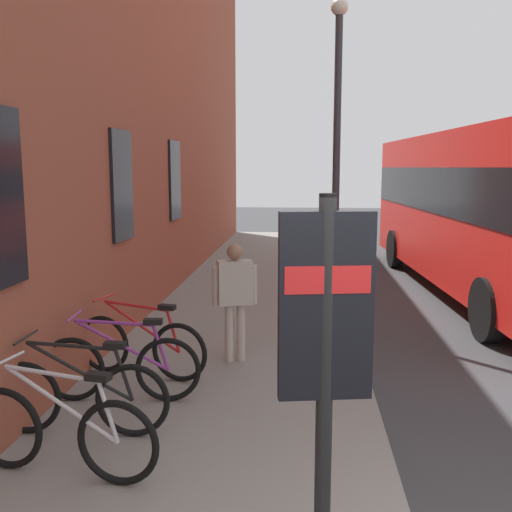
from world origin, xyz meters
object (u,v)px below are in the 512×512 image
object	(u,v)px
bicycle_mid_rack	(79,396)
city_bus	(490,204)
bicycle_end_of_row	(141,346)
bicycle_nearest_sign	(61,432)
street_lamp	(337,134)
pedestrian_by_facade	(235,290)
bicycle_by_door	(121,367)
transit_info_sign	(325,332)

from	to	relation	value
bicycle_mid_rack	city_bus	xyz separation A→B (m)	(7.27, -5.93, 1.41)
bicycle_end_of_row	bicycle_mid_rack	bearing A→B (deg)	174.68
bicycle_nearest_sign	bicycle_end_of_row	world-z (taller)	same
bicycle_end_of_row	street_lamp	size ratio (longest dim) A/B	0.33
pedestrian_by_facade	bicycle_nearest_sign	bearing A→B (deg)	160.29
city_bus	street_lamp	xyz separation A→B (m)	(-2.59, 3.30, 1.28)
bicycle_by_door	bicycle_end_of_row	size ratio (longest dim) A/B	1.02
transit_info_sign	street_lamp	world-z (taller)	street_lamp
bicycle_nearest_sign	bicycle_by_door	bearing A→B (deg)	-0.08
bicycle_by_door	pedestrian_by_facade	xyz separation A→B (m)	(1.45, -1.08, 0.57)
pedestrian_by_facade	street_lamp	world-z (taller)	street_lamp
city_bus	pedestrian_by_facade	world-z (taller)	city_bus
bicycle_end_of_row	pedestrian_by_facade	bearing A→B (deg)	-57.37
pedestrian_by_facade	bicycle_end_of_row	bearing A→B (deg)	122.63
bicycle_nearest_sign	street_lamp	bearing A→B (deg)	-24.70
street_lamp	bicycle_by_door	bearing A→B (deg)	147.03
bicycle_mid_rack	bicycle_end_of_row	world-z (taller)	same
bicycle_nearest_sign	bicycle_by_door	world-z (taller)	same
bicycle_mid_rack	transit_info_sign	world-z (taller)	transit_info_sign
bicycle_mid_rack	bicycle_by_door	xyz separation A→B (m)	(0.83, -0.14, 0.00)
bicycle_nearest_sign	transit_info_sign	size ratio (longest dim) A/B	0.73
city_bus	bicycle_by_door	bearing A→B (deg)	137.99
bicycle_by_door	bicycle_end_of_row	world-z (taller)	same
transit_info_sign	city_bus	bearing A→B (deg)	-22.09
bicycle_nearest_sign	bicycle_end_of_row	distance (m)	2.34
bicycle_nearest_sign	bicycle_end_of_row	bearing A→B (deg)	-0.26
bicycle_mid_rack	city_bus	size ratio (longest dim) A/B	0.17
bicycle_mid_rack	transit_info_sign	distance (m)	3.13
bicycle_end_of_row	pedestrian_by_facade	size ratio (longest dim) A/B	1.11
bicycle_nearest_sign	street_lamp	xyz separation A→B (m)	(5.43, -2.50, 2.69)
bicycle_nearest_sign	bicycle_mid_rack	xyz separation A→B (m)	(0.75, 0.14, 0.00)
bicycle_mid_rack	street_lamp	world-z (taller)	street_lamp
bicycle_mid_rack	city_bus	bearing A→B (deg)	-39.24
bicycle_mid_rack	bicycle_by_door	distance (m)	0.85
bicycle_nearest_sign	transit_info_sign	xyz separation A→B (m)	(-1.07, -2.11, 1.21)
transit_info_sign	bicycle_end_of_row	bearing A→B (deg)	31.54
pedestrian_by_facade	street_lamp	xyz separation A→B (m)	(2.39, -1.41, 2.13)
bicycle_nearest_sign	bicycle_end_of_row	size ratio (longest dim) A/B	1.01
bicycle_by_door	bicycle_nearest_sign	bearing A→B (deg)	179.92
bicycle_nearest_sign	street_lamp	world-z (taller)	street_lamp
transit_info_sign	pedestrian_by_facade	bearing A→B (deg)	13.98
street_lamp	bicycle_nearest_sign	bearing A→B (deg)	155.30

